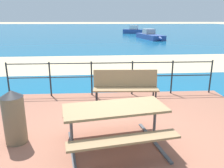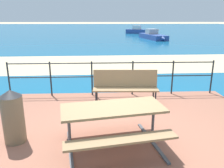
# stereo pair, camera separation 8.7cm
# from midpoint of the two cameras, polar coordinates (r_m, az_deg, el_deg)

# --- Properties ---
(ground_plane) EXTENTS (240.00, 240.00, 0.00)m
(ground_plane) POSITION_cam_midpoint_polar(r_m,az_deg,el_deg) (4.53, 1.40, -13.37)
(ground_plane) COLOR tan
(patio_paving) EXTENTS (6.40, 5.20, 0.06)m
(patio_paving) POSITION_cam_midpoint_polar(r_m,az_deg,el_deg) (4.52, 1.41, -13.04)
(patio_paving) COLOR #935B47
(patio_paving) RESTS_ON ground
(sea_water) EXTENTS (90.00, 90.00, 0.01)m
(sea_water) POSITION_cam_midpoint_polar(r_m,az_deg,el_deg) (43.98, -3.20, 13.38)
(sea_water) COLOR #145B84
(sea_water) RESTS_ON ground
(beach_strip) EXTENTS (54.09, 5.89, 0.01)m
(beach_strip) POSITION_cam_midpoint_polar(r_m,az_deg,el_deg) (11.64, -1.78, 5.23)
(beach_strip) COLOR tan
(beach_strip) RESTS_ON ground
(picnic_table) EXTENTS (1.93, 1.67, 0.76)m
(picnic_table) POSITION_cam_midpoint_polar(r_m,az_deg,el_deg) (3.86, 0.07, -8.18)
(picnic_table) COLOR #8C704C
(picnic_table) RESTS_ON patio_paving
(park_bench) EXTENTS (1.65, 0.49, 0.91)m
(park_bench) POSITION_cam_midpoint_polar(r_m,az_deg,el_deg) (5.77, 2.99, -0.12)
(park_bench) COLOR #8C704C
(park_bench) RESTS_ON patio_paving
(railing_fence) EXTENTS (5.94, 0.04, 1.00)m
(railing_fence) POSITION_cam_midpoint_polar(r_m,az_deg,el_deg) (6.55, -0.38, 2.56)
(railing_fence) COLOR #1E2328
(railing_fence) RESTS_ON patio_paving
(trash_bin) EXTENTS (0.39, 0.39, 0.99)m
(trash_bin) POSITION_cam_midpoint_polar(r_m,az_deg,el_deg) (4.43, -23.91, -7.55)
(trash_bin) COLOR #726047
(trash_bin) RESTS_ON patio_paving
(boat_near) EXTENTS (2.24, 5.64, 1.06)m
(boat_near) POSITION_cam_midpoint_polar(r_m,az_deg,el_deg) (25.57, 9.42, 11.86)
(boat_near) COLOR #2D478C
(boat_near) RESTS_ON sea_water
(boat_mid) EXTENTS (3.99, 2.51, 1.19)m
(boat_mid) POSITION_cam_midpoint_polar(r_m,az_deg,el_deg) (34.06, 5.92, 13.16)
(boat_mid) COLOR #2D478C
(boat_mid) RESTS_ON sea_water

